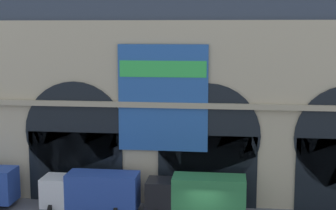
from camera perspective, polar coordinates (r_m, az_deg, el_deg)
The scene contains 3 objects.
station_building at distance 42.03m, azimuth 4.73°, elevation 1.65°, with size 45.28×5.60×18.60m.
box_truck_midwest at distance 40.15m, azimuth -8.59°, elevation -9.51°, with size 7.50×2.91×3.12m.
box_truck_center at distance 38.92m, azimuth 3.31°, elevation -10.01°, with size 7.50×2.91×3.12m.
Camera 1 is at (1.65, -34.10, 14.08)m, focal length 54.07 mm.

